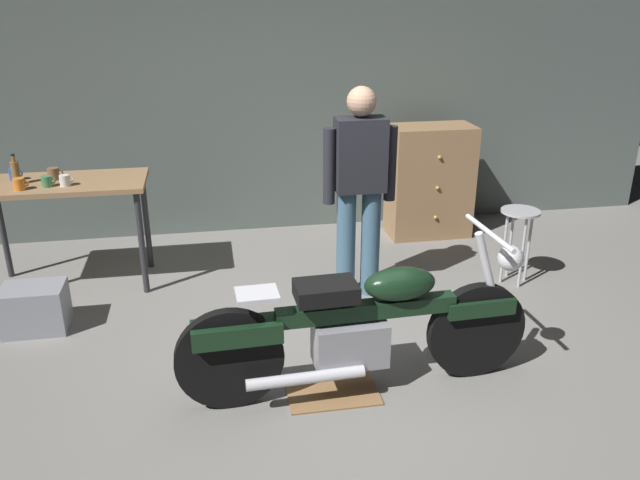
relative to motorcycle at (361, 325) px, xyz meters
The scene contains 15 objects.
ground_plane 0.51m from the motorcycle, 119.24° to the left, with size 12.00×12.00×0.00m, color gray.
back_wall 3.21m from the motorcycle, 92.23° to the left, with size 8.00×0.12×3.10m, color #56605B.
workbench 2.77m from the motorcycle, 136.49° to the left, with size 1.30×0.64×0.90m.
motorcycle is the anchor object (origin of this frame).
person_standing 1.42m from the motorcycle, 77.34° to the left, with size 0.57×0.22×1.67m.
shop_stool 2.09m from the motorcycle, 37.99° to the left, with size 0.32×0.32×0.64m.
wooden_dresser 2.83m from the motorcycle, 62.56° to the left, with size 0.80×0.47×1.10m.
drip_tray 0.48m from the motorcycle, behind, with size 0.56×0.40×0.01m, color olive.
storage_bin 2.45m from the motorcycle, 151.93° to the left, with size 0.44×0.32×0.34m, color gray.
mug_green_speckled 2.76m from the motorcycle, 139.69° to the left, with size 0.11×0.08×0.09m.
mug_orange_travel 2.88m from the motorcycle, 142.95° to the left, with size 0.12×0.08×0.09m.
mug_brown_stoneware 2.89m from the motorcycle, 136.47° to the left, with size 0.12×0.09×0.10m.
mug_blue_enamel 3.13m from the motorcycle, 139.94° to the left, with size 0.11×0.07×0.10m.
mug_white_ceramic 2.66m from the motorcycle, 137.82° to the left, with size 0.11×0.08×0.09m.
bottle 3.03m from the motorcycle, 141.05° to the left, with size 0.06×0.06×0.24m.
Camera 1 is at (-0.72, -3.46, 2.34)m, focal length 35.73 mm.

